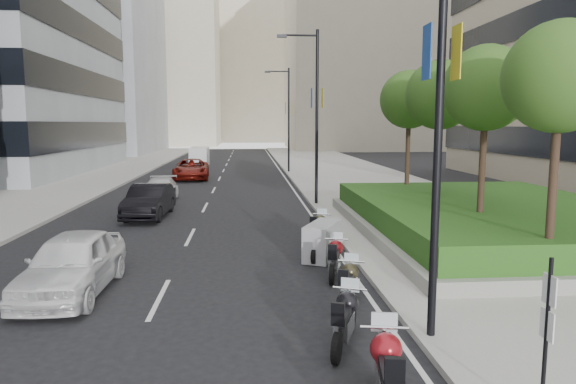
{
  "coord_description": "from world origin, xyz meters",
  "views": [
    {
      "loc": [
        0.71,
        -8.44,
        4.3
      ],
      "look_at": [
        2.07,
        8.7,
        2.0
      ],
      "focal_mm": 32.0,
      "sensor_mm": 36.0,
      "label": 1
    }
  ],
  "objects": [
    {
      "name": "ground",
      "position": [
        0.0,
        0.0,
        0.0
      ],
      "size": [
        160.0,
        160.0,
        0.0
      ],
      "primitive_type": "plane",
      "color": "black",
      "rests_on": "ground"
    },
    {
      "name": "sidewalk_right",
      "position": [
        9.0,
        30.0,
        0.07
      ],
      "size": [
        10.0,
        100.0,
        0.15
      ],
      "primitive_type": "cube",
      "color": "#9E9B93",
      "rests_on": "ground"
    },
    {
      "name": "sidewalk_left",
      "position": [
        -12.0,
        30.0,
        0.07
      ],
      "size": [
        8.0,
        100.0,
        0.15
      ],
      "primitive_type": "cube",
      "color": "#9E9B93",
      "rests_on": "ground"
    },
    {
      "name": "lane_edge",
      "position": [
        3.7,
        30.0,
        0.01
      ],
      "size": [
        0.12,
        100.0,
        0.01
      ],
      "primitive_type": "cube",
      "color": "silver",
      "rests_on": "ground"
    },
    {
      "name": "lane_centre",
      "position": [
        -1.5,
        30.0,
        0.01
      ],
      "size": [
        0.12,
        100.0,
        0.01
      ],
      "primitive_type": "cube",
      "color": "silver",
      "rests_on": "ground"
    },
    {
      "name": "building_grey_far",
      "position": [
        -24.0,
        70.0,
        15.0
      ],
      "size": [
        22.0,
        26.0,
        30.0
      ],
      "primitive_type": "cube",
      "color": "gray",
      "rests_on": "ground"
    },
    {
      "name": "building_cream_right",
      "position": [
        22.0,
        80.0,
        18.0
      ],
      "size": [
        28.0,
        24.0,
        36.0
      ],
      "primitive_type": "cube",
      "color": "#B7AD93",
      "rests_on": "ground"
    },
    {
      "name": "building_cream_left",
      "position": [
        -18.0,
        100.0,
        17.0
      ],
      "size": [
        26.0,
        24.0,
        34.0
      ],
      "primitive_type": "cube",
      "color": "#B7AD93",
      "rests_on": "ground"
    },
    {
      "name": "building_cream_centre",
      "position": [
        2.0,
        120.0,
        19.0
      ],
      "size": [
        30.0,
        24.0,
        38.0
      ],
      "primitive_type": "cube",
      "color": "#B7AD93",
      "rests_on": "ground"
    },
    {
      "name": "planter",
      "position": [
        10.0,
        10.0,
        0.35
      ],
      "size": [
        10.0,
        14.0,
        0.4
      ],
      "primitive_type": "cube",
      "color": "gray",
      "rests_on": "sidewalk_right"
    },
    {
      "name": "hedge",
      "position": [
        10.0,
        10.0,
        0.95
      ],
      "size": [
        9.4,
        13.4,
        0.8
      ],
      "primitive_type": "cube",
      "color": "#214012",
      "rests_on": "planter"
    },
    {
      "name": "tree_0",
      "position": [
        8.5,
        4.0,
        5.42
      ],
      "size": [
        2.8,
        2.8,
        6.3
      ],
      "color": "#332319",
      "rests_on": "planter"
    },
    {
      "name": "tree_1",
      "position": [
        8.5,
        8.0,
        5.42
      ],
      "size": [
        2.8,
        2.8,
        6.3
      ],
      "color": "#332319",
      "rests_on": "planter"
    },
    {
      "name": "tree_2",
      "position": [
        8.5,
        12.0,
        5.42
      ],
      "size": [
        2.8,
        2.8,
        6.3
      ],
      "color": "#332319",
      "rests_on": "planter"
    },
    {
      "name": "tree_3",
      "position": [
        8.5,
        16.0,
        5.42
      ],
      "size": [
        2.8,
        2.8,
        6.3
      ],
      "color": "#332319",
      "rests_on": "planter"
    },
    {
      "name": "lamp_post_0",
      "position": [
        4.14,
        1.0,
        5.07
      ],
      "size": [
        2.34,
        0.45,
        9.0
      ],
      "color": "black",
      "rests_on": "ground"
    },
    {
      "name": "lamp_post_1",
      "position": [
        4.14,
        18.0,
        5.07
      ],
      "size": [
        2.34,
        0.45,
        9.0
      ],
      "color": "black",
      "rests_on": "ground"
    },
    {
      "name": "lamp_post_2",
      "position": [
        4.14,
        36.0,
        5.07
      ],
      "size": [
        2.34,
        0.45,
        9.0
      ],
      "color": "black",
      "rests_on": "ground"
    },
    {
      "name": "parking_sign",
      "position": [
        4.8,
        -2.0,
        1.46
      ],
      "size": [
        0.06,
        0.32,
        2.5
      ],
      "color": "black",
      "rests_on": "ground"
    },
    {
      "name": "motorcycle_1",
      "position": [
        2.75,
        -1.39,
        0.61
      ],
      "size": [
        0.76,
        2.28,
        1.14
      ],
      "rotation": [
        0.0,
        0.0,
        1.41
      ],
      "color": "black",
      "rests_on": "ground"
    },
    {
      "name": "motorcycle_2",
      "position": [
        2.57,
        0.95,
        0.55
      ],
      "size": [
        0.95,
        1.96,
        1.03
      ],
      "rotation": [
        0.0,
        0.0,
        1.19
      ],
      "color": "black",
      "rests_on": "ground"
    },
    {
      "name": "motorcycle_3",
      "position": [
        3.07,
        3.18,
        0.52
      ],
      "size": [
        0.88,
        1.88,
        0.98
      ],
      "rotation": [
        0.0,
        0.0,
        1.21
      ],
      "color": "black",
      "rests_on": "ground"
    },
    {
      "name": "motorcycle_4",
      "position": [
        3.14,
        5.49,
        0.54
      ],
      "size": [
        0.78,
        1.97,
        1.0
      ],
      "rotation": [
        0.0,
        0.0,
        1.3
      ],
      "color": "black",
      "rests_on": "ground"
    },
    {
      "name": "motorcycle_5",
      "position": [
        3.08,
        7.44,
        0.58
      ],
      "size": [
        1.5,
        2.06,
        1.16
      ],
      "rotation": [
        0.0,
        0.0,
        1.14
      ],
      "color": "black",
      "rests_on": "ground"
    },
    {
      "name": "motorcycle_6",
      "position": [
        3.24,
        9.48,
        0.55
      ],
      "size": [
        0.97,
        1.95,
        1.03
      ],
      "rotation": [
        0.0,
        0.0,
        1.18
      ],
      "color": "black",
      "rests_on": "ground"
    },
    {
      "name": "car_a",
      "position": [
        -3.75,
        4.6,
        0.78
      ],
      "size": [
        1.92,
        4.63,
        1.57
      ],
      "primitive_type": "imported",
      "rotation": [
        0.0,
        0.0,
        -0.02
      ],
      "color": "white",
      "rests_on": "ground"
    },
    {
      "name": "car_b",
      "position": [
        -3.83,
        15.36,
        0.76
      ],
      "size": [
        1.81,
        4.67,
        1.52
      ],
      "primitive_type": "imported",
      "rotation": [
        0.0,
        0.0,
        -0.05
      ],
      "color": "black",
      "rests_on": "ground"
    },
    {
      "name": "car_c",
      "position": [
        -4.15,
        20.24,
        0.65
      ],
      "size": [
        2.06,
        4.56,
        1.3
      ],
      "primitive_type": "imported",
      "rotation": [
        0.0,
        0.0,
        0.05
      ],
      "color": "silver",
      "rests_on": "ground"
    },
    {
      "name": "car_d",
      "position": [
        -3.65,
        31.82,
        0.79
      ],
      "size": [
        2.9,
        5.78,
        1.57
      ],
      "primitive_type": "imported",
      "rotation": [
        0.0,
        0.0,
        0.05
      ],
      "color": "#66120C",
      "rests_on": "ground"
    },
    {
      "name": "delivery_van",
      "position": [
        -4.12,
        43.87,
        0.89
      ],
      "size": [
        1.78,
        4.57,
        1.91
      ],
      "rotation": [
        0.0,
        0.0,
        0.01
      ],
      "color": "silver",
      "rests_on": "ground"
    }
  ]
}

